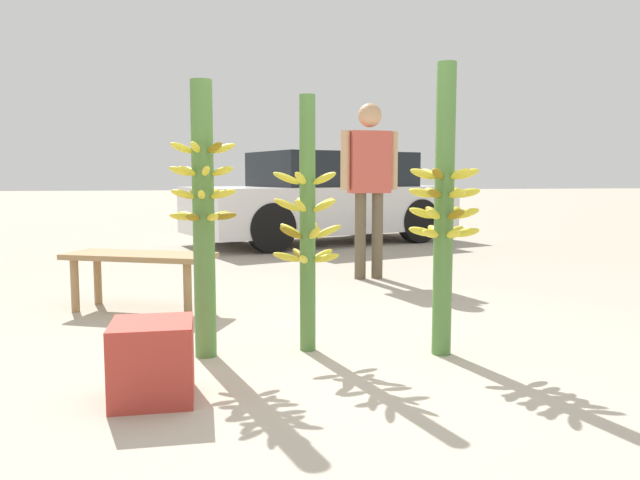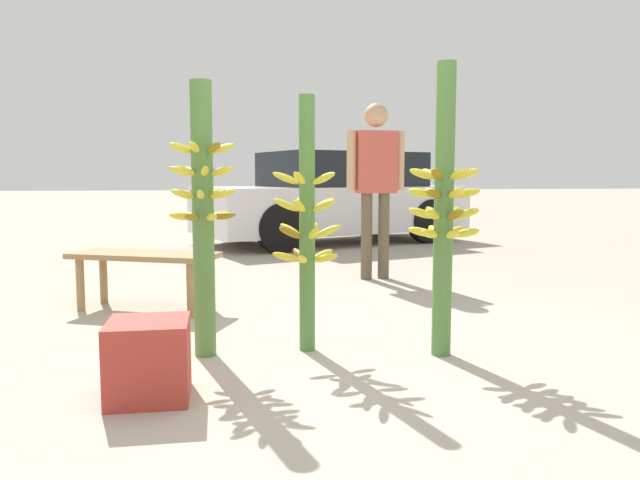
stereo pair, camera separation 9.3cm
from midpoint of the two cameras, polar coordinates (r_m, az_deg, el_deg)
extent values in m
plane|color=#A89E8C|center=(3.41, 1.30, -11.57)|extent=(80.00, 80.00, 0.00)
cylinder|color=#4C7A38|center=(3.54, -9.90, 1.76)|extent=(0.12, 0.12, 1.54)
ellipsoid|color=gold|center=(3.42, -10.64, 8.33)|extent=(0.08, 0.14, 0.08)
ellipsoid|color=olive|center=(3.44, -8.91, 8.35)|extent=(0.11, 0.13, 0.08)
ellipsoid|color=gold|center=(3.53, -8.07, 8.30)|extent=(0.14, 0.05, 0.08)
ellipsoid|color=gold|center=(3.62, -8.70, 8.23)|extent=(0.12, 0.13, 0.08)
ellipsoid|color=gold|center=(3.65, -10.27, 8.18)|extent=(0.06, 0.14, 0.08)
ellipsoid|color=gold|center=(3.60, -11.67, 8.19)|extent=(0.14, 0.10, 0.08)
ellipsoid|color=gold|center=(3.50, -11.87, 8.25)|extent=(0.14, 0.09, 0.08)
ellipsoid|color=gold|center=(3.45, -11.38, 6.21)|extent=(0.12, 0.13, 0.07)
ellipsoid|color=gold|center=(3.41, -9.73, 6.24)|extent=(0.06, 0.14, 0.07)
ellipsoid|color=gold|center=(3.47, -8.28, 6.26)|extent=(0.14, 0.10, 0.07)
ellipsoid|color=gold|center=(3.58, -8.17, 6.25)|extent=(0.14, 0.09, 0.07)
ellipsoid|color=olive|center=(3.65, -9.38, 6.22)|extent=(0.08, 0.14, 0.07)
ellipsoid|color=gold|center=(3.64, -11.02, 6.19)|extent=(0.11, 0.14, 0.07)
ellipsoid|color=gold|center=(3.55, -11.92, 6.18)|extent=(0.14, 0.05, 0.07)
ellipsoid|color=gold|center=(3.42, -10.11, 4.12)|extent=(0.05, 0.14, 0.07)
ellipsoid|color=gold|center=(3.45, -8.49, 4.16)|extent=(0.13, 0.12, 0.07)
ellipsoid|color=gold|center=(3.55, -8.02, 4.22)|extent=(0.14, 0.06, 0.07)
ellipsoid|color=gold|center=(3.64, -8.99, 4.24)|extent=(0.10, 0.14, 0.07)
ellipsoid|color=olive|center=(3.65, -10.63, 4.22)|extent=(0.09, 0.14, 0.07)
ellipsoid|color=gold|center=(3.57, -11.79, 4.16)|extent=(0.14, 0.08, 0.07)
ellipsoid|color=gold|center=(3.47, -11.60, 4.11)|extent=(0.13, 0.11, 0.07)
ellipsoid|color=gold|center=(3.61, -8.34, 2.29)|extent=(0.13, 0.11, 0.06)
ellipsoid|color=olive|center=(3.66, -9.81, 2.32)|extent=(0.04, 0.14, 0.06)
ellipsoid|color=gold|center=(3.62, -11.35, 2.25)|extent=(0.13, 0.12, 0.06)
ellipsoid|color=gold|center=(3.52, -11.86, 2.14)|extent=(0.14, 0.06, 0.06)
ellipsoid|color=olive|center=(3.43, -10.89, 2.06)|extent=(0.10, 0.14, 0.06)
ellipsoid|color=gold|center=(3.43, -9.12, 2.09)|extent=(0.09, 0.14, 0.06)
ellipsoid|color=olive|center=(3.51, -7.99, 2.19)|extent=(0.14, 0.07, 0.06)
cylinder|color=#4C7A38|center=(3.60, -0.45, 1.40)|extent=(0.09, 0.09, 1.48)
ellipsoid|color=olive|center=(3.70, -0.99, 5.68)|extent=(0.06, 0.17, 0.10)
ellipsoid|color=gold|center=(3.59, -2.37, 5.67)|extent=(0.17, 0.07, 0.10)
ellipsoid|color=gold|center=(3.48, -1.12, 5.66)|extent=(0.12, 0.17, 0.10)
ellipsoid|color=gold|center=(3.52, 1.10, 5.67)|extent=(0.15, 0.15, 0.10)
ellipsoid|color=olive|center=(3.66, 1.09, 5.68)|extent=(0.17, 0.11, 0.10)
ellipsoid|color=gold|center=(3.52, 1.07, 3.17)|extent=(0.15, 0.15, 0.10)
ellipsoid|color=gold|center=(3.66, 1.08, 3.27)|extent=(0.17, 0.11, 0.10)
ellipsoid|color=gold|center=(3.71, -0.97, 3.31)|extent=(0.06, 0.17, 0.10)
ellipsoid|color=gold|center=(3.60, -2.35, 3.22)|extent=(0.17, 0.07, 0.10)
ellipsoid|color=gold|center=(3.48, -1.12, 3.13)|extent=(0.12, 0.17, 0.10)
ellipsoid|color=gold|center=(3.67, -1.97, 0.88)|extent=(0.15, 0.15, 0.10)
ellipsoid|color=olive|center=(3.53, -1.98, 0.68)|extent=(0.17, 0.12, 0.10)
ellipsoid|color=gold|center=(3.49, 0.18, 0.62)|extent=(0.07, 0.17, 0.10)
ellipsoid|color=gold|center=(3.61, 1.43, 0.79)|extent=(0.17, 0.06, 0.10)
ellipsoid|color=gold|center=(3.72, 0.08, 0.95)|extent=(0.11, 0.17, 0.10)
ellipsoid|color=gold|center=(3.61, -2.38, -1.56)|extent=(0.17, 0.05, 0.08)
ellipsoid|color=gold|center=(3.50, -0.85, -1.78)|extent=(0.10, 0.17, 0.08)
ellipsoid|color=gold|center=(3.56, 1.26, -1.65)|extent=(0.16, 0.14, 0.08)
ellipsoid|color=gold|center=(3.70, 0.94, -1.36)|extent=(0.17, 0.13, 0.08)
ellipsoid|color=olive|center=(3.73, -1.23, -1.31)|extent=(0.09, 0.18, 0.08)
cylinder|color=#4C7A38|center=(3.57, 11.97, 2.57)|extent=(0.11, 0.11, 1.65)
ellipsoid|color=gold|center=(3.68, 12.63, 5.92)|extent=(0.13, 0.15, 0.09)
ellipsoid|color=gold|center=(3.66, 10.75, 5.96)|extent=(0.10, 0.16, 0.09)
ellipsoid|color=gold|center=(3.54, 10.09, 5.97)|extent=(0.16, 0.07, 0.09)
ellipsoid|color=olive|center=(3.45, 11.41, 5.95)|extent=(0.13, 0.15, 0.09)
ellipsoid|color=gold|center=(3.48, 13.40, 5.90)|extent=(0.10, 0.16, 0.09)
ellipsoid|color=gold|center=(3.60, 13.96, 5.89)|extent=(0.16, 0.07, 0.09)
ellipsoid|color=olive|center=(3.46, 11.09, 4.19)|extent=(0.15, 0.14, 0.07)
ellipsoid|color=gold|center=(3.47, 13.15, 4.15)|extent=(0.08, 0.16, 0.07)
ellipsoid|color=gold|center=(3.58, 13.99, 4.18)|extent=(0.16, 0.09, 0.07)
ellipsoid|color=gold|center=(3.68, 12.86, 4.25)|extent=(0.15, 0.14, 0.07)
ellipsoid|color=gold|center=(3.67, 10.92, 4.29)|extent=(0.08, 0.16, 0.07)
ellipsoid|color=gold|center=(3.56, 10.00, 4.26)|extent=(0.16, 0.09, 0.07)
ellipsoid|color=olive|center=(3.68, 10.96, 2.51)|extent=(0.07, 0.16, 0.09)
ellipsoid|color=gold|center=(3.57, 10.00, 2.43)|extent=(0.16, 0.10, 0.09)
ellipsoid|color=gold|center=(3.47, 11.00, 2.31)|extent=(0.15, 0.14, 0.09)
ellipsoid|color=olive|center=(3.47, 13.02, 2.27)|extent=(0.07, 0.16, 0.09)
ellipsoid|color=gold|center=(3.58, 13.92, 2.36)|extent=(0.16, 0.10, 0.09)
ellipsoid|color=gold|center=(3.68, 12.87, 2.48)|extent=(0.15, 0.14, 0.09)
ellipsoid|color=gold|center=(3.47, 12.79, 0.51)|extent=(0.06, 0.16, 0.07)
ellipsoid|color=gold|center=(3.57, 13.91, 0.63)|extent=(0.16, 0.11, 0.07)
ellipsoid|color=gold|center=(3.68, 13.03, 0.81)|extent=(0.15, 0.12, 0.07)
ellipsoid|color=gold|center=(3.69, 11.12, 0.86)|extent=(0.06, 0.16, 0.07)
ellipsoid|color=gold|center=(3.60, 9.96, 0.75)|extent=(0.16, 0.11, 0.07)
ellipsoid|color=gold|center=(3.48, 10.75, 0.57)|extent=(0.15, 0.12, 0.07)
cylinder|color=brown|center=(6.16, 4.71, 0.34)|extent=(0.12, 0.12, 0.85)
cylinder|color=brown|center=(6.22, 6.26, 0.37)|extent=(0.12, 0.12, 0.85)
cube|color=#BF4C3F|center=(6.16, 5.56, 7.10)|extent=(0.41, 0.21, 0.60)
cylinder|color=tan|center=(6.08, 3.34, 7.27)|extent=(0.10, 0.10, 0.57)
cylinder|color=tan|center=(6.24, 7.72, 7.20)|extent=(0.10, 0.10, 0.57)
sphere|color=tan|center=(6.18, 5.60, 11.29)|extent=(0.23, 0.23, 0.23)
cube|color=#99754C|center=(4.91, -15.28, -1.36)|extent=(1.19, 0.83, 0.04)
cylinder|color=#99754C|center=(5.30, -18.71, -3.34)|extent=(0.06, 0.06, 0.40)
cylinder|color=#99754C|center=(4.87, -9.63, -3.91)|extent=(0.06, 0.06, 0.40)
cylinder|color=#99754C|center=(5.05, -20.58, -3.84)|extent=(0.06, 0.06, 0.40)
cylinder|color=#99754C|center=(4.60, -11.16, -4.52)|extent=(0.06, 0.06, 0.40)
cube|color=silver|center=(9.49, 1.42, 2.89)|extent=(4.34, 2.92, 0.67)
cube|color=black|center=(9.56, 2.26, 6.46)|extent=(2.59, 2.18, 0.51)
cylinder|color=black|center=(8.26, -3.41, 1.13)|extent=(0.69, 0.41, 0.66)
cylinder|color=black|center=(9.63, -7.26, 1.77)|extent=(0.69, 0.41, 0.66)
cylinder|color=black|center=(9.60, 10.12, 1.72)|extent=(0.69, 0.41, 0.66)
cylinder|color=black|center=(10.79, 5.10, 2.25)|extent=(0.69, 0.41, 0.66)
cube|color=#B2382D|center=(3.01, -14.53, -10.54)|extent=(0.36, 0.36, 0.36)
camera|label=1|loc=(0.05, -89.29, 0.07)|focal=35.00mm
camera|label=2|loc=(0.05, 90.71, -0.07)|focal=35.00mm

